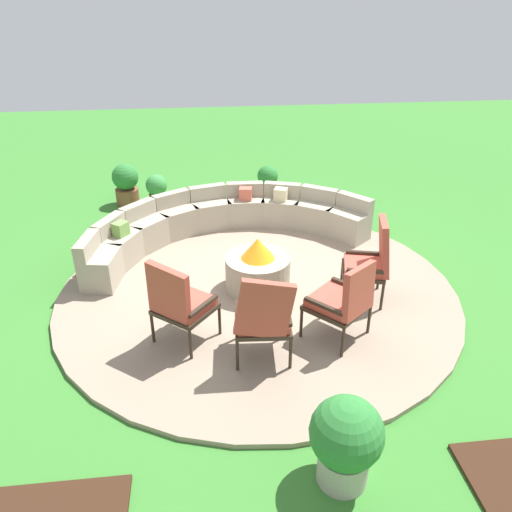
% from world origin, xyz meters
% --- Properties ---
extents(ground_plane, '(24.00, 24.00, 0.00)m').
position_xyz_m(ground_plane, '(0.00, 0.00, 0.00)').
color(ground_plane, '#387A2D').
extents(patio_circle, '(5.34, 5.34, 0.06)m').
position_xyz_m(patio_circle, '(0.00, 0.00, 0.03)').
color(patio_circle, gray).
rests_on(patio_circle, ground_plane).
extents(fire_pit, '(0.87, 0.87, 0.75)m').
position_xyz_m(fire_pit, '(0.00, 0.00, 0.35)').
color(fire_pit, '#9E937F').
rests_on(fire_pit, patio_circle).
extents(curved_stone_bench, '(4.38, 2.34, 0.69)m').
position_xyz_m(curved_stone_bench, '(-0.42, 1.57, 0.35)').
color(curved_stone_bench, '#9E937F').
rests_on(curved_stone_bench, patio_circle).
extents(lounge_chair_front_left, '(0.82, 0.83, 1.08)m').
position_xyz_m(lounge_chair_front_left, '(-1.00, -1.06, 0.61)').
color(lounge_chair_front_left, '#2D2319').
rests_on(lounge_chair_front_left, patio_circle).
extents(lounge_chair_front_right, '(0.66, 0.62, 1.11)m').
position_xyz_m(lounge_chair_front_right, '(-0.11, -1.46, 0.62)').
color(lounge_chair_front_right, '#2D2319').
rests_on(lounge_chair_front_right, patio_circle).
extents(lounge_chair_back_left, '(0.86, 0.88, 1.02)m').
position_xyz_m(lounge_chair_back_left, '(0.84, -1.19, 0.59)').
color(lounge_chair_back_left, '#2D2319').
rests_on(lounge_chair_back_left, patio_circle).
extents(lounge_chair_back_right, '(0.67, 0.65, 1.13)m').
position_xyz_m(lounge_chair_back_right, '(1.40, -0.41, 0.64)').
color(lounge_chair_back_right, '#2D2319').
rests_on(lounge_chair_back_right, patio_circle).
extents(potted_plant_0, '(0.61, 0.61, 0.84)m').
position_xyz_m(potted_plant_0, '(0.36, -3.02, 0.47)').
color(potted_plant_0, '#A89E8E').
rests_on(potted_plant_0, ground_plane).
extents(potted_plant_1, '(0.39, 0.39, 0.63)m').
position_xyz_m(potted_plant_1, '(-1.52, 3.22, 0.34)').
color(potted_plant_1, brown).
rests_on(potted_plant_1, ground_plane).
extents(potted_plant_2, '(0.49, 0.49, 0.79)m').
position_xyz_m(potted_plant_2, '(-2.09, 3.42, 0.42)').
color(potted_plant_2, brown).
rests_on(potted_plant_2, ground_plane).
extents(potted_plant_3, '(0.41, 0.41, 0.61)m').
position_xyz_m(potted_plant_3, '(0.62, 3.57, 0.33)').
color(potted_plant_3, brown).
rests_on(potted_plant_3, ground_plane).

